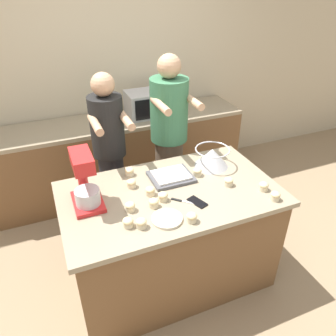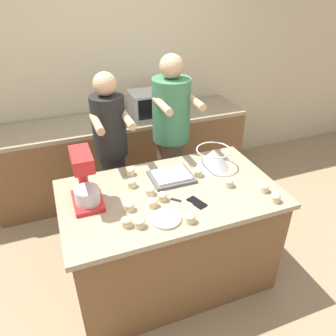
% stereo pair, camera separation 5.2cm
% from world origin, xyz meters
% --- Properties ---
extents(ground_plane, '(16.00, 16.00, 0.00)m').
position_xyz_m(ground_plane, '(0.00, 0.00, 0.00)').
color(ground_plane, '#937A5B').
extents(back_wall, '(10.00, 0.06, 2.70)m').
position_xyz_m(back_wall, '(0.00, 1.82, 1.35)').
color(back_wall, beige).
rests_on(back_wall, ground_plane).
extents(island_counter, '(1.61, 0.94, 0.89)m').
position_xyz_m(island_counter, '(0.00, 0.00, 0.45)').
color(island_counter, brown).
rests_on(island_counter, ground_plane).
extents(back_counter, '(2.80, 0.60, 0.89)m').
position_xyz_m(back_counter, '(0.00, 1.47, 0.45)').
color(back_counter, brown).
rests_on(back_counter, ground_plane).
extents(person_left, '(0.31, 0.48, 1.61)m').
position_xyz_m(person_left, '(-0.27, 0.74, 0.86)').
color(person_left, '#232328').
rests_on(person_left, ground_plane).
extents(person_right, '(0.36, 0.51, 1.71)m').
position_xyz_m(person_right, '(0.30, 0.75, 0.90)').
color(person_right, brown).
rests_on(person_right, ground_plane).
extents(stand_mixer, '(0.20, 0.30, 0.41)m').
position_xyz_m(stand_mixer, '(-0.59, 0.09, 1.07)').
color(stand_mixer, red).
rests_on(stand_mixer, island_counter).
extents(mixing_bowl, '(0.29, 0.29, 0.16)m').
position_xyz_m(mixing_bowl, '(0.46, 0.22, 0.98)').
color(mixing_bowl, '#BCBCC1').
rests_on(mixing_bowl, island_counter).
extents(baking_tray, '(0.33, 0.27, 0.04)m').
position_xyz_m(baking_tray, '(0.08, 0.17, 0.91)').
color(baking_tray, '#4C4C51').
rests_on(baking_tray, island_counter).
extents(microwave_oven, '(0.52, 0.34, 0.27)m').
position_xyz_m(microwave_oven, '(0.37, 1.47, 1.03)').
color(microwave_oven, '#B7B7BC').
rests_on(microwave_oven, back_counter).
extents(cell_phone, '(0.11, 0.16, 0.01)m').
position_xyz_m(cell_phone, '(0.12, -0.19, 0.90)').
color(cell_phone, black).
rests_on(cell_phone, island_counter).
extents(small_plate, '(0.21, 0.21, 0.02)m').
position_xyz_m(small_plate, '(-0.14, -0.28, 0.90)').
color(small_plate, beige).
rests_on(small_plate, island_counter).
extents(knife, '(0.17, 0.16, 0.01)m').
position_xyz_m(knife, '(0.04, -0.15, 0.90)').
color(knife, '#BCBCC1').
rests_on(knife, island_counter).
extents(cupcake_0, '(0.07, 0.07, 0.07)m').
position_xyz_m(cupcake_0, '(-0.09, -0.07, 0.93)').
color(cupcake_0, beige).
rests_on(cupcake_0, island_counter).
extents(cupcake_1, '(0.07, 0.07, 0.07)m').
position_xyz_m(cupcake_1, '(0.00, -0.36, 0.93)').
color(cupcake_1, beige).
rests_on(cupcake_1, island_counter).
extents(cupcake_2, '(0.07, 0.07, 0.07)m').
position_xyz_m(cupcake_2, '(-0.21, 0.34, 0.93)').
color(cupcake_2, beige).
rests_on(cupcake_2, island_counter).
extents(cupcake_3, '(0.07, 0.07, 0.07)m').
position_xyz_m(cupcake_3, '(0.65, -0.37, 0.93)').
color(cupcake_3, beige).
rests_on(cupcake_3, island_counter).
extents(cupcake_4, '(0.07, 0.07, 0.07)m').
position_xyz_m(cupcake_4, '(-0.17, -0.12, 0.93)').
color(cupcake_4, beige).
rests_on(cupcake_4, island_counter).
extents(cupcake_5, '(0.07, 0.07, 0.07)m').
position_xyz_m(cupcake_5, '(-0.32, -0.29, 0.93)').
color(cupcake_5, beige).
rests_on(cupcake_5, island_counter).
extents(cupcake_6, '(0.07, 0.07, 0.07)m').
position_xyz_m(cupcake_6, '(-0.40, -0.25, 0.93)').
color(cupcake_6, beige).
rests_on(cupcake_6, island_counter).
extents(cupcake_7, '(0.07, 0.07, 0.07)m').
position_xyz_m(cupcake_7, '(-0.25, 0.17, 0.93)').
color(cupcake_7, beige).
rests_on(cupcake_7, island_counter).
extents(cupcake_8, '(0.07, 0.07, 0.07)m').
position_xyz_m(cupcake_8, '(0.29, 0.13, 0.93)').
color(cupcake_8, beige).
rests_on(cupcake_8, island_counter).
extents(cupcake_9, '(0.07, 0.07, 0.07)m').
position_xyz_m(cupcake_9, '(-0.34, -0.10, 0.93)').
color(cupcake_9, beige).
rests_on(cupcake_9, island_counter).
extents(cupcake_10, '(0.07, 0.07, 0.07)m').
position_xyz_m(cupcake_10, '(0.65, -0.24, 0.93)').
color(cupcake_10, beige).
rests_on(cupcake_10, island_counter).
extents(cupcake_11, '(0.07, 0.07, 0.07)m').
position_xyz_m(cupcake_11, '(-0.15, 0.02, 0.93)').
color(cupcake_11, beige).
rests_on(cupcake_11, island_counter).
extents(cupcake_12, '(0.07, 0.07, 0.07)m').
position_xyz_m(cupcake_12, '(0.44, -0.09, 0.93)').
color(cupcake_12, beige).
rests_on(cupcake_12, island_counter).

